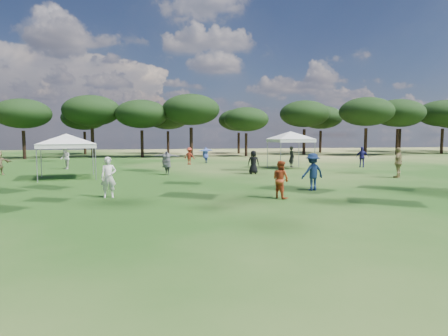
# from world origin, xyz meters

# --- Properties ---
(tree_line) EXTENTS (108.78, 17.63, 7.77)m
(tree_line) POSITION_xyz_m (2.39, 47.41, 5.42)
(tree_line) COLOR black
(tree_line) RESTS_ON ground
(tent_left) EXTENTS (6.58, 6.58, 3.04)m
(tent_left) POSITION_xyz_m (-6.56, 23.24, 2.61)
(tent_left) COLOR gray
(tent_left) RESTS_ON ground
(tent_right) EXTENTS (6.05, 6.05, 3.25)m
(tent_right) POSITION_xyz_m (9.39, 27.11, 2.82)
(tent_right) COLOR gray
(tent_right) RESTS_ON ground
(festival_crowd) EXTENTS (31.42, 21.57, 1.90)m
(festival_crowd) POSITION_xyz_m (-0.13, 23.65, 0.84)
(festival_crowd) COLOR olive
(festival_crowd) RESTS_ON ground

